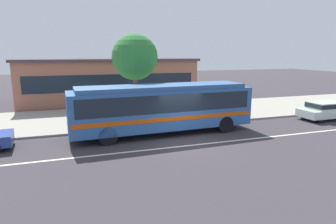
% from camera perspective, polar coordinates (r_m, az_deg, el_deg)
% --- Properties ---
extents(ground_plane, '(120.00, 120.00, 0.00)m').
position_cam_1_polar(ground_plane, '(15.99, 3.26, -5.74)').
color(ground_plane, '#383338').
extents(sidewalk_slab, '(60.00, 8.00, 0.12)m').
position_cam_1_polar(sidewalk_slab, '(22.60, -3.49, -0.46)').
color(sidewalk_slab, gray).
rests_on(sidewalk_slab, ground_plane).
extents(lane_stripe_center, '(56.00, 0.16, 0.01)m').
position_cam_1_polar(lane_stripe_center, '(15.29, 4.38, -6.56)').
color(lane_stripe_center, silver).
rests_on(lane_stripe_center, ground_plane).
extents(transit_bus, '(10.79, 2.88, 2.92)m').
position_cam_1_polar(transit_bus, '(17.06, -1.02, 1.25)').
color(transit_bus, '#2D5999').
rests_on(transit_bus, ground_plane).
extents(sedan_far_ahead, '(4.21, 1.80, 1.29)m').
position_cam_1_polar(sedan_far_ahead, '(23.95, 28.77, 0.42)').
color(sedan_far_ahead, silver).
rests_on(sedan_far_ahead, ground_plane).
extents(pedestrian_waiting_near_sign, '(0.44, 0.44, 1.75)m').
position_cam_1_polar(pedestrian_waiting_near_sign, '(19.62, 3.15, 0.94)').
color(pedestrian_waiting_near_sign, '#3F3733').
rests_on(pedestrian_waiting_near_sign, sidewalk_slab).
extents(pedestrian_walking_along_curb, '(0.40, 0.40, 1.78)m').
position_cam_1_polar(pedestrian_walking_along_curb, '(21.63, 9.00, 1.86)').
color(pedestrian_walking_along_curb, '#283939').
rests_on(pedestrian_walking_along_curb, sidewalk_slab).
extents(pedestrian_standing_by_tree, '(0.37, 0.37, 1.74)m').
position_cam_1_polar(pedestrian_standing_by_tree, '(19.98, 0.29, 1.15)').
color(pedestrian_standing_by_tree, '#77594E').
rests_on(pedestrian_standing_by_tree, sidewalk_slab).
extents(bus_stop_sign, '(0.08, 0.44, 2.67)m').
position_cam_1_polar(bus_stop_sign, '(20.72, 9.57, 3.26)').
color(bus_stop_sign, gray).
rests_on(bus_stop_sign, sidewalk_slab).
extents(street_tree_near_stop, '(3.09, 3.09, 5.90)m').
position_cam_1_polar(street_tree_near_stop, '(19.90, -6.55, 10.61)').
color(street_tree_near_stop, brown).
rests_on(street_tree_near_stop, sidewalk_slab).
extents(station_building, '(16.39, 7.87, 4.23)m').
position_cam_1_polar(station_building, '(29.68, -11.67, 6.21)').
color(station_building, '#975E49').
rests_on(station_building, ground_plane).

